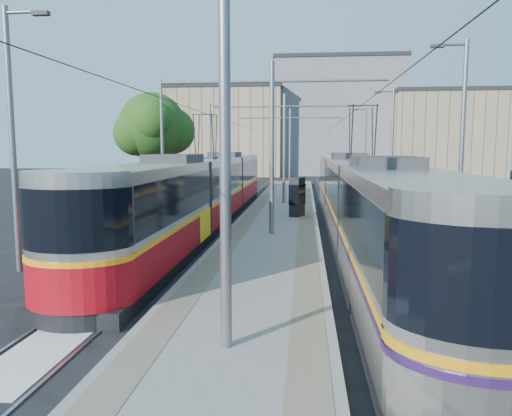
# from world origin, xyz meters

# --- Properties ---
(ground) EXTENTS (160.00, 160.00, 0.00)m
(ground) POSITION_xyz_m (0.00, 0.00, 0.00)
(ground) COLOR black
(ground) RESTS_ON ground
(platform) EXTENTS (4.00, 50.00, 0.30)m
(platform) POSITION_xyz_m (0.00, 17.00, 0.15)
(platform) COLOR gray
(platform) RESTS_ON ground
(tactile_strip_left) EXTENTS (0.70, 50.00, 0.01)m
(tactile_strip_left) POSITION_xyz_m (-1.45, 17.00, 0.30)
(tactile_strip_left) COLOR gray
(tactile_strip_left) RESTS_ON platform
(tactile_strip_right) EXTENTS (0.70, 50.00, 0.01)m
(tactile_strip_right) POSITION_xyz_m (1.45, 17.00, 0.30)
(tactile_strip_right) COLOR gray
(tactile_strip_right) RESTS_ON platform
(rails) EXTENTS (8.71, 70.00, 0.03)m
(rails) POSITION_xyz_m (0.00, 17.00, 0.02)
(rails) COLOR gray
(rails) RESTS_ON ground
(track_arrow) EXTENTS (1.20, 5.00, 0.01)m
(track_arrow) POSITION_xyz_m (-3.60, -3.00, 0.01)
(track_arrow) COLOR silver
(track_arrow) RESTS_ON ground
(tram_left) EXTENTS (2.43, 30.47, 5.50)m
(tram_left) POSITION_xyz_m (-3.60, 12.24, 1.71)
(tram_left) COLOR black
(tram_left) RESTS_ON ground
(tram_right) EXTENTS (2.43, 29.83, 5.50)m
(tram_right) POSITION_xyz_m (3.60, 7.76, 1.86)
(tram_right) COLOR black
(tram_right) RESTS_ON ground
(catenary) EXTENTS (9.20, 70.00, 7.00)m
(catenary) POSITION_xyz_m (0.00, 14.15, 4.52)
(catenary) COLOR slate
(catenary) RESTS_ON platform
(street_lamps) EXTENTS (15.18, 38.22, 8.00)m
(street_lamps) POSITION_xyz_m (-0.00, 21.00, 4.18)
(street_lamps) COLOR slate
(street_lamps) RESTS_ON ground
(shelter) EXTENTS (0.87, 1.06, 2.02)m
(shelter) POSITION_xyz_m (0.97, 13.47, 1.36)
(shelter) COLOR black
(shelter) RESTS_ON platform
(tree) EXTENTS (5.44, 5.03, 7.91)m
(tree) POSITION_xyz_m (-9.56, 23.94, 5.35)
(tree) COLOR #382314
(tree) RESTS_ON ground
(building_left) EXTENTS (16.32, 12.24, 12.44)m
(building_left) POSITION_xyz_m (-10.00, 60.00, 6.23)
(building_left) COLOR tan
(building_left) RESTS_ON ground
(building_centre) EXTENTS (18.36, 14.28, 16.62)m
(building_centre) POSITION_xyz_m (6.00, 64.00, 8.32)
(building_centre) COLOR gray
(building_centre) RESTS_ON ground
(building_right) EXTENTS (14.28, 10.20, 11.52)m
(building_right) POSITION_xyz_m (20.00, 58.00, 5.77)
(building_right) COLOR tan
(building_right) RESTS_ON ground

